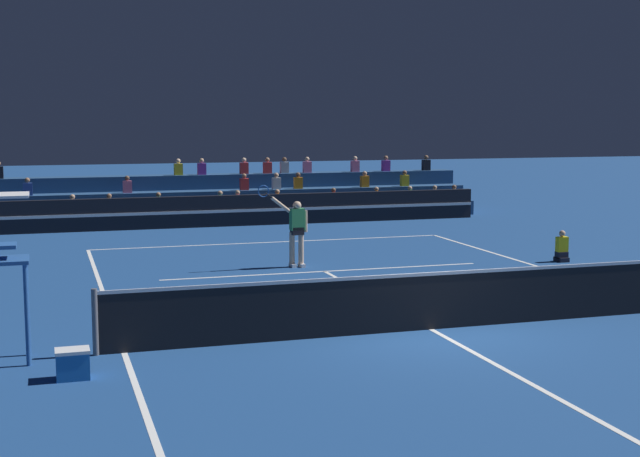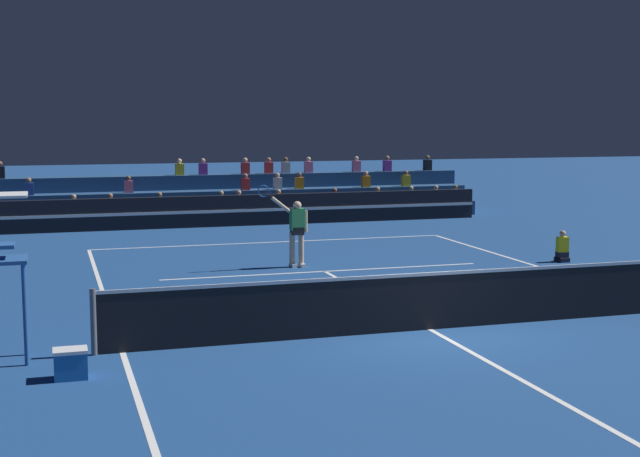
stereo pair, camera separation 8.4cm
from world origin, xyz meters
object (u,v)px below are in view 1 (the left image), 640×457
umpire_chair (3,255)px  ball_kid_courtside (562,249)px  equipment_cooler (73,364)px  tennis_ball (274,284)px  tennis_player (296,230)px

umpire_chair → ball_kid_courtside: bearing=23.5°
equipment_cooler → ball_kid_courtside: bearing=29.4°
umpire_chair → tennis_ball: (5.63, 5.04, -1.68)m
ball_kid_courtside → tennis_ball: bearing=-173.2°
ball_kid_courtside → tennis_player: bearing=169.7°
umpire_chair → tennis_player: 9.99m
umpire_chair → equipment_cooler: 2.17m
umpire_chair → tennis_ball: umpire_chair is taller
ball_kid_courtside → tennis_ball: (-8.21, -0.97, -0.30)m
tennis_player → umpire_chair: bearing=-133.0°
umpire_chair → tennis_ball: 7.74m
umpire_chair → tennis_player: bearing=47.0°
equipment_cooler → tennis_player: bearing=55.6°
ball_kid_courtside → tennis_player: 7.19m
ball_kid_courtside → tennis_ball: 8.27m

